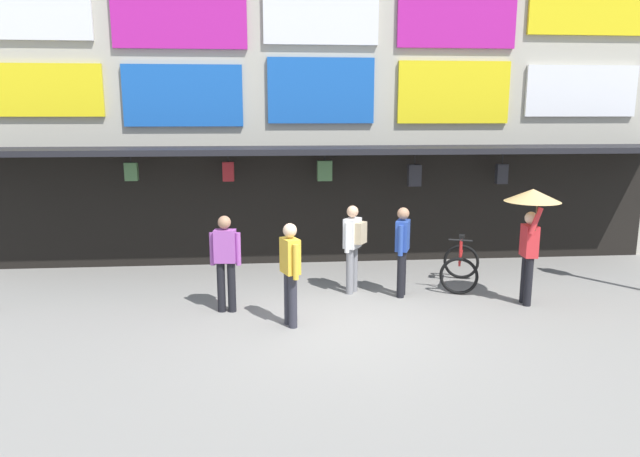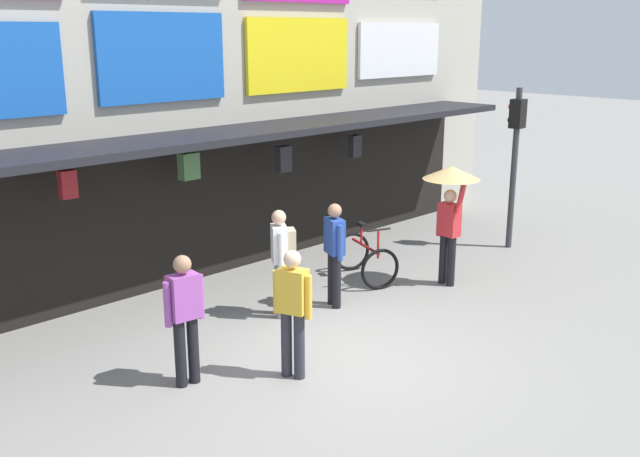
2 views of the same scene
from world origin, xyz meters
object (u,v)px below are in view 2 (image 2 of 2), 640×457
at_px(bicycle_parked, 365,258).
at_px(pedestrian_in_yellow, 292,307).
at_px(pedestrian_in_blue, 334,249).
at_px(pedestrian_in_purple, 281,255).
at_px(pedestrian_in_green, 184,310).
at_px(traffic_light_far, 515,142).
at_px(pedestrian_with_umbrella, 451,192).

height_order(bicycle_parked, pedestrian_in_yellow, pedestrian_in_yellow).
distance_m(pedestrian_in_yellow, pedestrian_in_blue, 2.51).
relative_size(pedestrian_in_yellow, pedestrian_in_purple, 1.00).
bearing_deg(pedestrian_in_yellow, pedestrian_in_green, 143.47).
bearing_deg(pedestrian_in_yellow, traffic_light_far, 9.35).
height_order(pedestrian_in_yellow, pedestrian_in_purple, same).
bearing_deg(pedestrian_with_umbrella, pedestrian_in_yellow, -170.63).
relative_size(pedestrian_in_green, pedestrian_with_umbrella, 0.81).
xyz_separation_m(bicycle_parked, pedestrian_with_umbrella, (0.83, -1.15, 1.25)).
bearing_deg(bicycle_parked, pedestrian_in_purple, -174.21).
bearing_deg(pedestrian_with_umbrella, bicycle_parked, 125.77).
bearing_deg(pedestrian_in_purple, pedestrian_in_yellow, -127.45).
bearing_deg(pedestrian_with_umbrella, pedestrian_in_blue, 162.97).
height_order(bicycle_parked, pedestrian_in_blue, pedestrian_in_blue).
xyz_separation_m(pedestrian_in_yellow, pedestrian_with_umbrella, (4.23, 0.70, 0.69)).
relative_size(bicycle_parked, pedestrian_in_yellow, 0.80).
xyz_separation_m(traffic_light_far, pedestrian_in_yellow, (-6.97, -1.15, -1.19)).
relative_size(pedestrian_in_yellow, pedestrian_with_umbrella, 0.81).
relative_size(traffic_light_far, pedestrian_with_umbrella, 1.54).
height_order(pedestrian_in_purple, pedestrian_in_blue, same).
distance_m(pedestrian_in_yellow, pedestrian_in_green, 1.33).
distance_m(pedestrian_in_purple, pedestrian_in_blue, 0.92).
height_order(traffic_light_far, pedestrian_with_umbrella, traffic_light_far).
bearing_deg(bicycle_parked, pedestrian_with_umbrella, -54.23).
xyz_separation_m(pedestrian_in_purple, pedestrian_with_umbrella, (2.99, -0.93, 0.66)).
height_order(traffic_light_far, pedestrian_in_green, traffic_light_far).
bearing_deg(pedestrian_in_purple, pedestrian_in_blue, -17.89).
xyz_separation_m(bicycle_parked, pedestrian_in_green, (-4.48, -1.06, 0.59)).
bearing_deg(pedestrian_with_umbrella, pedestrian_in_green, 179.00).
bearing_deg(pedestrian_in_blue, pedestrian_in_green, -170.10).
relative_size(pedestrian_in_green, pedestrian_in_blue, 1.00).
bearing_deg(pedestrian_in_yellow, pedestrian_in_blue, 32.47).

